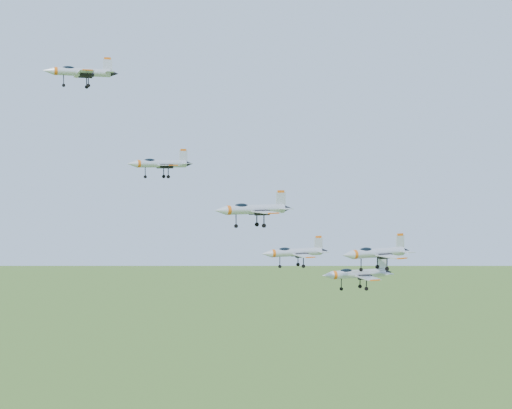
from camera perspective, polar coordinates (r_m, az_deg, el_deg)
name	(u,v)px	position (r m, az deg, el deg)	size (l,w,h in m)	color
jet_lead	(80,72)	(124.37, -13.89, 10.26)	(12.49, 10.26, 3.35)	#B5B9C2
jet_left_high	(160,164)	(115.88, -7.72, 3.26)	(11.34, 9.48, 3.03)	#B5B9C2
jet_right_high	(253,209)	(100.31, -0.24, -0.38)	(12.30, 10.24, 3.29)	#B5B9C2
jet_left_low	(294,252)	(126.93, 3.09, -3.83)	(12.97, 10.66, 3.48)	#B5B9C2
jet_right_low	(376,253)	(117.88, 9.57, -3.82)	(13.82, 11.56, 3.70)	#B5B9C2
jet_trail	(357,274)	(121.34, 8.06, -5.50)	(13.05, 10.72, 3.50)	#B5B9C2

